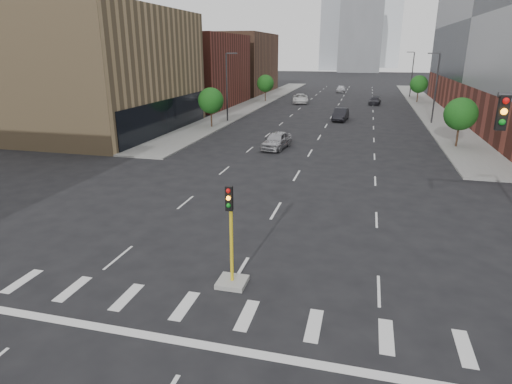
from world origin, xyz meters
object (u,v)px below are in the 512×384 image
at_px(car_distant, 341,89).
at_px(car_near_left, 277,140).
at_px(car_far_left, 300,99).
at_px(median_traffic_signal, 232,264).
at_px(car_deep_right, 375,101).
at_px(car_mid_right, 341,114).

bearing_deg(car_distant, car_near_left, -91.71).
bearing_deg(car_far_left, median_traffic_signal, -93.04).
bearing_deg(car_deep_right, car_far_left, -169.02).
distance_m(median_traffic_signal, car_far_left, 65.49).
height_order(car_near_left, car_deep_right, car_near_left).
bearing_deg(median_traffic_signal, car_mid_right, 88.13).
height_order(car_mid_right, car_distant, car_mid_right).
xyz_separation_m(median_traffic_signal, car_mid_right, (1.50, 46.02, -0.14)).
xyz_separation_m(car_mid_right, car_far_left, (-8.60, 19.08, -0.00)).
distance_m(car_near_left, car_distant, 62.67).
bearing_deg(median_traffic_signal, car_distant, 90.75).
distance_m(car_deep_right, car_distant, 23.75).
xyz_separation_m(car_far_left, car_distant, (5.93, 23.65, -0.03)).
height_order(median_traffic_signal, car_distant, median_traffic_signal).
relative_size(car_mid_right, car_deep_right, 1.10).
xyz_separation_m(car_mid_right, car_deep_right, (4.80, 20.19, -0.17)).
height_order(car_near_left, car_distant, car_near_left).
bearing_deg(car_deep_right, car_distant, 114.60).
height_order(car_near_left, car_mid_right, car_near_left).
distance_m(car_mid_right, car_far_left, 20.93).
height_order(car_near_left, car_far_left, car_near_left).
xyz_separation_m(car_near_left, car_far_left, (-3.58, 38.98, -0.01)).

